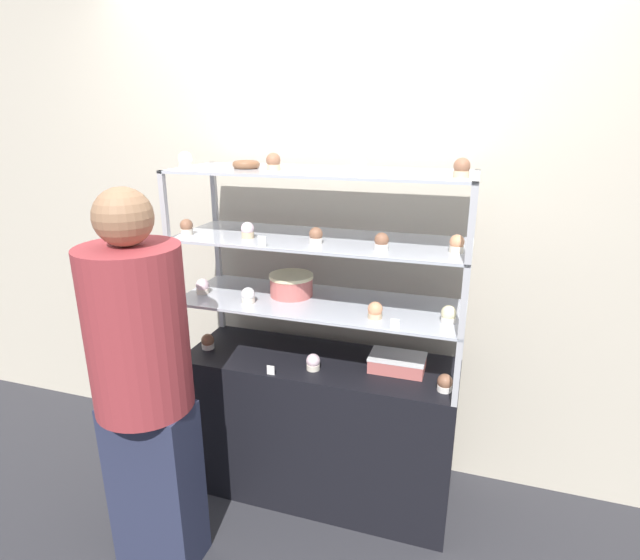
% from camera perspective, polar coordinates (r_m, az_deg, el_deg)
% --- Properties ---
extents(ground_plane, '(20.00, 20.00, 0.00)m').
position_cam_1_polar(ground_plane, '(2.83, -0.00, -22.59)').
color(ground_plane, '#2D2D33').
extents(back_wall, '(8.00, 0.05, 2.60)m').
position_cam_1_polar(back_wall, '(2.56, 2.57, 5.81)').
color(back_wall, beige).
rests_on(back_wall, ground_plane).
extents(display_base, '(1.30, 0.46, 0.74)m').
position_cam_1_polar(display_base, '(2.60, -0.00, -16.37)').
color(display_base, black).
rests_on(display_base, ground_plane).
extents(display_riser_lower, '(1.30, 0.46, 0.30)m').
position_cam_1_polar(display_riser_lower, '(2.30, -0.00, -2.90)').
color(display_riser_lower, '#B7B7BC').
rests_on(display_riser_lower, display_base).
extents(display_riser_middle, '(1.30, 0.46, 0.30)m').
position_cam_1_polar(display_riser_middle, '(2.21, -0.00, 4.29)').
color(display_riser_middle, '#B7B7BC').
rests_on(display_riser_middle, display_riser_lower).
extents(display_riser_upper, '(1.30, 0.46, 0.30)m').
position_cam_1_polar(display_riser_upper, '(2.16, -0.00, 11.96)').
color(display_riser_upper, '#B7B7BC').
rests_on(display_riser_upper, display_riser_middle).
extents(layer_cake_centerpiece, '(0.21, 0.21, 0.10)m').
position_cam_1_polar(layer_cake_centerpiece, '(2.36, -3.29, -0.55)').
color(layer_cake_centerpiece, '#C66660').
rests_on(layer_cake_centerpiece, display_riser_lower).
extents(sheet_cake_frosted, '(0.25, 0.16, 0.07)m').
position_cam_1_polar(sheet_cake_frosted, '(2.33, 8.82, -9.31)').
color(sheet_cake_frosted, '#C66660').
rests_on(sheet_cake_frosted, display_base).
extents(cupcake_0, '(0.06, 0.06, 0.08)m').
position_cam_1_polar(cupcake_0, '(2.57, -12.71, -6.90)').
color(cupcake_0, white).
rests_on(cupcake_0, display_base).
extents(cupcake_1, '(0.06, 0.06, 0.08)m').
position_cam_1_polar(cupcake_1, '(2.31, -0.82, -9.38)').
color(cupcake_1, beige).
rests_on(cupcake_1, display_base).
extents(cupcake_2, '(0.06, 0.06, 0.08)m').
position_cam_1_polar(cupcake_2, '(2.21, 14.07, -11.36)').
color(cupcake_2, white).
rests_on(cupcake_2, display_base).
extents(price_tag_0, '(0.04, 0.00, 0.04)m').
position_cam_1_polar(price_tag_0, '(2.28, -5.65, -10.22)').
color(price_tag_0, white).
rests_on(price_tag_0, display_base).
extents(cupcake_3, '(0.06, 0.06, 0.07)m').
position_cam_1_polar(cupcake_3, '(2.45, -13.28, -0.73)').
color(cupcake_3, beige).
rests_on(cupcake_3, display_riser_lower).
extents(cupcake_4, '(0.06, 0.06, 0.07)m').
position_cam_1_polar(cupcake_4, '(2.29, -8.21, -1.77)').
color(cupcake_4, beige).
rests_on(cupcake_4, display_riser_lower).
extents(cupcake_5, '(0.06, 0.06, 0.07)m').
position_cam_1_polar(cupcake_5, '(2.11, 6.32, -3.50)').
color(cupcake_5, '#CCB28C').
rests_on(cupcake_5, display_riser_lower).
extents(cupcake_6, '(0.06, 0.06, 0.07)m').
position_cam_1_polar(cupcake_6, '(2.12, 14.47, -3.85)').
color(cupcake_6, white).
rests_on(cupcake_6, display_riser_lower).
extents(price_tag_1, '(0.04, 0.00, 0.04)m').
position_cam_1_polar(price_tag_1, '(2.01, 8.55, -4.99)').
color(price_tag_1, white).
rests_on(price_tag_1, display_riser_lower).
extents(cupcake_7, '(0.06, 0.06, 0.07)m').
position_cam_1_polar(cupcake_7, '(2.36, -15.01, 5.86)').
color(cupcake_7, beige).
rests_on(cupcake_7, display_riser_middle).
extents(cupcake_8, '(0.06, 0.06, 0.07)m').
position_cam_1_polar(cupcake_8, '(2.23, -8.27, 5.64)').
color(cupcake_8, '#CCB28C').
rests_on(cupcake_8, display_riser_middle).
extents(cupcake_9, '(0.06, 0.06, 0.07)m').
position_cam_1_polar(cupcake_9, '(2.10, -0.48, 5.06)').
color(cupcake_9, white).
rests_on(cupcake_9, display_riser_middle).
extents(cupcake_10, '(0.06, 0.06, 0.07)m').
position_cam_1_polar(cupcake_10, '(2.02, 7.04, 4.35)').
color(cupcake_10, white).
rests_on(cupcake_10, display_riser_middle).
extents(cupcake_11, '(0.06, 0.06, 0.07)m').
position_cam_1_polar(cupcake_11, '(2.04, 15.37, 3.99)').
color(cupcake_11, beige).
rests_on(cupcake_11, display_riser_middle).
extents(price_tag_2, '(0.04, 0.00, 0.04)m').
position_cam_1_polar(price_tag_2, '(2.08, -6.65, 4.43)').
color(price_tag_2, white).
rests_on(price_tag_2, display_riser_middle).
extents(cupcake_12, '(0.06, 0.06, 0.07)m').
position_cam_1_polar(cupcake_12, '(2.31, -15.14, 13.05)').
color(cupcake_12, beige).
rests_on(cupcake_12, display_riser_upper).
extents(cupcake_13, '(0.06, 0.06, 0.07)m').
position_cam_1_polar(cupcake_13, '(2.16, -5.36, 13.27)').
color(cupcake_13, '#CCB28C').
rests_on(cupcake_13, display_riser_upper).
extents(cupcake_14, '(0.06, 0.06, 0.07)m').
position_cam_1_polar(cupcake_14, '(2.02, 4.49, 12.97)').
color(cupcake_14, white).
rests_on(cupcake_14, display_riser_upper).
extents(cupcake_15, '(0.06, 0.06, 0.07)m').
position_cam_1_polar(cupcake_15, '(1.95, 15.89, 12.19)').
color(cupcake_15, '#CCB28C').
rests_on(cupcake_15, display_riser_upper).
extents(price_tag_3, '(0.04, 0.00, 0.04)m').
position_cam_1_polar(price_tag_3, '(1.90, 3.71, 12.32)').
color(price_tag_3, white).
rests_on(price_tag_3, display_riser_upper).
extents(donut_glazed, '(0.12, 0.12, 0.03)m').
position_cam_1_polar(donut_glazed, '(2.26, -8.44, 12.93)').
color(donut_glazed, brown).
rests_on(donut_glazed, display_riser_upper).
extents(customer_figure, '(0.38, 0.38, 1.62)m').
position_cam_1_polar(customer_figure, '(2.11, -19.53, -10.74)').
color(customer_figure, '#282D47').
rests_on(customer_figure, ground_plane).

